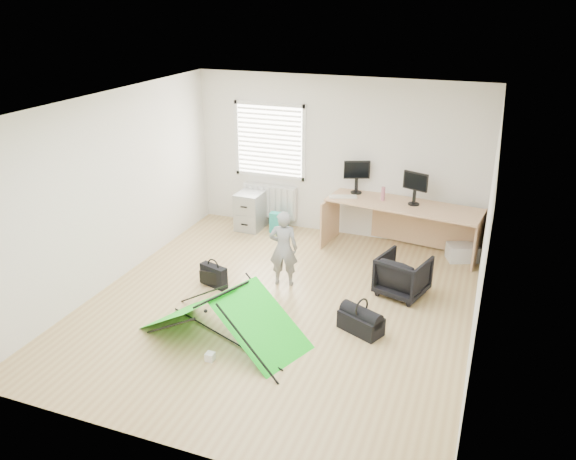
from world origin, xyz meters
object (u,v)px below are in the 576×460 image
(desk, at_px, (401,228))
(person, at_px, (283,248))
(kite, at_px, (223,316))
(laptop_bag, at_px, (214,276))
(filing_cabinet, at_px, (251,210))
(duffel_bag, at_px, (361,323))
(thermos, at_px, (383,194))
(monitor_right, at_px, (415,193))
(storage_crate, at_px, (462,252))
(monitor_left, at_px, (357,181))
(office_chair, at_px, (403,275))

(desk, xyz_separation_m, person, (-1.39, -1.70, 0.15))
(kite, distance_m, laptop_bag, 1.38)
(filing_cabinet, distance_m, duffel_bag, 3.74)
(thermos, bearing_deg, desk, -9.79)
(desk, xyz_separation_m, kite, (-1.57, -3.27, -0.11))
(monitor_right, distance_m, laptop_bag, 3.37)
(kite, height_order, laptop_bag, kite)
(kite, xyz_separation_m, duffel_bag, (1.53, 0.73, -0.19))
(thermos, bearing_deg, storage_crate, -1.32)
(monitor_left, height_order, storage_crate, monitor_left)
(filing_cabinet, xyz_separation_m, office_chair, (2.96, -1.51, -0.05))
(person, bearing_deg, storage_crate, -156.89)
(thermos, distance_m, laptop_bag, 3.03)
(person, distance_m, duffel_bag, 1.65)
(monitor_right, xyz_separation_m, laptop_bag, (-2.45, -2.15, -0.86))
(office_chair, height_order, storage_crate, office_chair)
(desk, height_order, thermos, thermos)
(thermos, xyz_separation_m, person, (-1.04, -1.76, -0.38))
(desk, xyz_separation_m, office_chair, (0.27, -1.41, -0.12))
(monitor_right, height_order, storage_crate, monitor_right)
(filing_cabinet, xyz_separation_m, duffel_bag, (2.65, -2.64, -0.22))
(laptop_bag, bearing_deg, office_chair, 32.39)
(monitor_right, bearing_deg, duffel_bag, -73.51)
(storage_crate, distance_m, duffel_bag, 2.77)
(monitor_left, bearing_deg, laptop_bag, -143.42)
(filing_cabinet, distance_m, thermos, 2.42)
(desk, height_order, laptop_bag, desk)
(monitor_right, bearing_deg, storage_crate, 20.43)
(thermos, xyz_separation_m, storage_crate, (1.33, -0.03, -0.81))
(filing_cabinet, bearing_deg, storage_crate, 0.64)
(desk, relative_size, laptop_bag, 5.66)
(monitor_right, distance_m, duffel_bag, 2.74)
(monitor_left, distance_m, kite, 3.68)
(monitor_left, distance_m, monitor_right, 1.02)
(monitor_left, distance_m, person, 2.10)
(office_chair, distance_m, duffel_bag, 1.19)
(storage_crate, bearing_deg, office_chair, -116.16)
(filing_cabinet, distance_m, kite, 3.55)
(laptop_bag, bearing_deg, filing_cabinet, 116.99)
(filing_cabinet, bearing_deg, laptop_bag, -78.38)
(filing_cabinet, relative_size, monitor_left, 1.58)
(monitor_right, relative_size, storage_crate, 0.89)
(monitor_right, bearing_deg, desk, -146.64)
(monitor_left, bearing_deg, filing_cabinet, 163.40)
(person, bearing_deg, monitor_right, -144.64)
(monitor_right, relative_size, laptop_bag, 0.96)
(monitor_left, height_order, laptop_bag, monitor_left)
(desk, bearing_deg, duffel_bag, -82.92)
(kite, relative_size, laptop_bag, 4.60)
(storage_crate, bearing_deg, monitor_right, 179.65)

